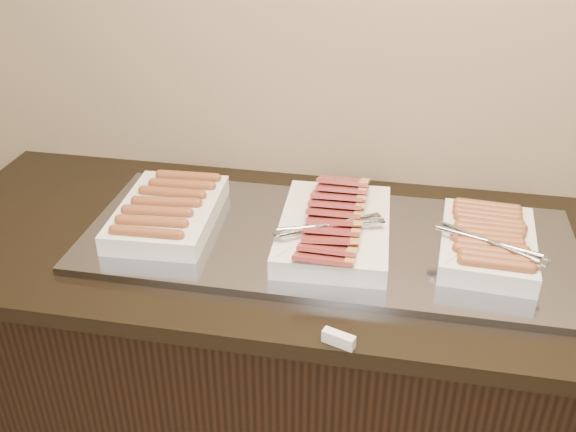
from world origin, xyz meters
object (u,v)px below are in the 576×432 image
(counter, at_px, (321,377))
(dish_right, at_px, (488,241))
(dish_left, at_px, (168,211))
(dish_center, at_px, (334,227))
(warming_tray, at_px, (327,241))

(counter, distance_m, dish_right, 0.63)
(dish_left, xyz_separation_m, dish_center, (0.43, -0.00, 0.00))
(warming_tray, distance_m, dish_right, 0.38)
(warming_tray, distance_m, dish_center, 0.05)
(counter, height_order, dish_left, dish_left)
(dish_left, bearing_deg, dish_right, -3.38)
(counter, xyz_separation_m, dish_left, (-0.41, 0.00, 0.50))
(warming_tray, height_order, dish_left, dish_left)
(counter, bearing_deg, dish_center, -9.82)
(counter, distance_m, dish_center, 0.50)
(dish_center, height_order, dish_right, dish_center)
(counter, xyz_separation_m, dish_right, (0.38, -0.00, 0.50))
(counter, height_order, warming_tray, warming_tray)
(dish_left, height_order, dish_center, dish_center)
(dish_center, bearing_deg, counter, 167.81)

